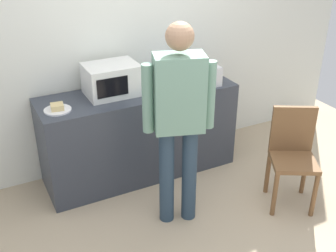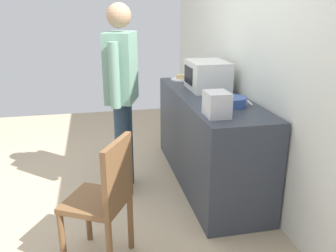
{
  "view_description": "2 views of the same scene",
  "coord_description": "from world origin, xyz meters",
  "px_view_note": "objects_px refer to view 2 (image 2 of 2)",
  "views": [
    {
      "loc": [
        -1.59,
        -2.32,
        2.51
      ],
      "look_at": [
        0.0,
        0.82,
        0.7
      ],
      "focal_mm": 44.78,
      "sensor_mm": 36.0,
      "label": 1
    },
    {
      "loc": [
        3.14,
        0.1,
        1.75
      ],
      "look_at": [
        0.0,
        0.77,
        0.68
      ],
      "focal_mm": 37.96,
      "sensor_mm": 36.0,
      "label": 2
    }
  ],
  "objects_px": {
    "sandwich_plate": "(181,78)",
    "person_standing": "(122,86)",
    "microwave": "(208,75)",
    "fork_utensil": "(250,103)",
    "wooden_chair": "(105,196)",
    "spoon_utensil": "(231,98)",
    "toaster": "(217,104)",
    "salad_bowl": "(232,102)"
  },
  "relations": [
    {
      "from": "sandwich_plate",
      "to": "person_standing",
      "type": "distance_m",
      "value": 1.12
    },
    {
      "from": "person_standing",
      "to": "sandwich_plate",
      "type": "bearing_deg",
      "value": 136.25
    },
    {
      "from": "microwave",
      "to": "sandwich_plate",
      "type": "height_order",
      "value": "microwave"
    },
    {
      "from": "microwave",
      "to": "fork_utensil",
      "type": "bearing_deg",
      "value": 17.98
    },
    {
      "from": "sandwich_plate",
      "to": "fork_utensil",
      "type": "height_order",
      "value": "sandwich_plate"
    },
    {
      "from": "wooden_chair",
      "to": "spoon_utensil",
      "type": "bearing_deg",
      "value": 125.94
    },
    {
      "from": "toaster",
      "to": "wooden_chair",
      "type": "xyz_separation_m",
      "value": [
        0.37,
        -0.92,
        -0.51
      ]
    },
    {
      "from": "fork_utensil",
      "to": "salad_bowl",
      "type": "bearing_deg",
      "value": -72.33
    },
    {
      "from": "sandwich_plate",
      "to": "salad_bowl",
      "type": "height_order",
      "value": "salad_bowl"
    },
    {
      "from": "spoon_utensil",
      "to": "wooden_chair",
      "type": "height_order",
      "value": "wooden_chair"
    },
    {
      "from": "microwave",
      "to": "toaster",
      "type": "xyz_separation_m",
      "value": [
        0.95,
        -0.23,
        -0.05
      ]
    },
    {
      "from": "toaster",
      "to": "wooden_chair",
      "type": "distance_m",
      "value": 1.11
    },
    {
      "from": "salad_bowl",
      "to": "spoon_utensil",
      "type": "distance_m",
      "value": 0.3
    },
    {
      "from": "salad_bowl",
      "to": "toaster",
      "type": "bearing_deg",
      "value": -42.2
    },
    {
      "from": "microwave",
      "to": "toaster",
      "type": "relative_size",
      "value": 2.27
    },
    {
      "from": "toaster",
      "to": "person_standing",
      "type": "distance_m",
      "value": 0.99
    },
    {
      "from": "microwave",
      "to": "fork_utensil",
      "type": "height_order",
      "value": "microwave"
    },
    {
      "from": "microwave",
      "to": "fork_utensil",
      "type": "xyz_separation_m",
      "value": [
        0.62,
        0.2,
        -0.15
      ]
    },
    {
      "from": "sandwich_plate",
      "to": "toaster",
      "type": "height_order",
      "value": "toaster"
    },
    {
      "from": "fork_utensil",
      "to": "wooden_chair",
      "type": "distance_m",
      "value": 1.57
    },
    {
      "from": "sandwich_plate",
      "to": "toaster",
      "type": "bearing_deg",
      "value": -3.27
    },
    {
      "from": "microwave",
      "to": "toaster",
      "type": "distance_m",
      "value": 0.98
    },
    {
      "from": "salad_bowl",
      "to": "person_standing",
      "type": "height_order",
      "value": "person_standing"
    },
    {
      "from": "microwave",
      "to": "spoon_utensil",
      "type": "height_order",
      "value": "microwave"
    },
    {
      "from": "fork_utensil",
      "to": "microwave",
      "type": "bearing_deg",
      "value": -162.02
    },
    {
      "from": "fork_utensil",
      "to": "wooden_chair",
      "type": "relative_size",
      "value": 0.18
    },
    {
      "from": "microwave",
      "to": "salad_bowl",
      "type": "relative_size",
      "value": 2.04
    },
    {
      "from": "person_standing",
      "to": "toaster",
      "type": "bearing_deg",
      "value": 44.01
    },
    {
      "from": "spoon_utensil",
      "to": "person_standing",
      "type": "distance_m",
      "value": 1.05
    },
    {
      "from": "microwave",
      "to": "fork_utensil",
      "type": "distance_m",
      "value": 0.67
    },
    {
      "from": "person_standing",
      "to": "wooden_chair",
      "type": "xyz_separation_m",
      "value": [
        1.08,
        -0.23,
        -0.53
      ]
    },
    {
      "from": "spoon_utensil",
      "to": "person_standing",
      "type": "height_order",
      "value": "person_standing"
    },
    {
      "from": "fork_utensil",
      "to": "wooden_chair",
      "type": "xyz_separation_m",
      "value": [
        0.7,
        -1.35,
        -0.41
      ]
    },
    {
      "from": "fork_utensil",
      "to": "sandwich_plate",
      "type": "bearing_deg",
      "value": -163.84
    },
    {
      "from": "sandwich_plate",
      "to": "wooden_chair",
      "type": "distance_m",
      "value": 2.18
    },
    {
      "from": "salad_bowl",
      "to": "wooden_chair",
      "type": "xyz_separation_m",
      "value": [
        0.63,
        -1.15,
        -0.45
      ]
    },
    {
      "from": "microwave",
      "to": "toaster",
      "type": "bearing_deg",
      "value": -13.61
    },
    {
      "from": "toaster",
      "to": "wooden_chair",
      "type": "bearing_deg",
      "value": -68.0
    },
    {
      "from": "sandwich_plate",
      "to": "person_standing",
      "type": "bearing_deg",
      "value": -43.75
    },
    {
      "from": "salad_bowl",
      "to": "wooden_chair",
      "type": "distance_m",
      "value": 1.39
    },
    {
      "from": "microwave",
      "to": "spoon_utensil",
      "type": "xyz_separation_m",
      "value": [
        0.41,
        0.11,
        -0.15
      ]
    },
    {
      "from": "salad_bowl",
      "to": "person_standing",
      "type": "distance_m",
      "value": 1.03
    }
  ]
}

